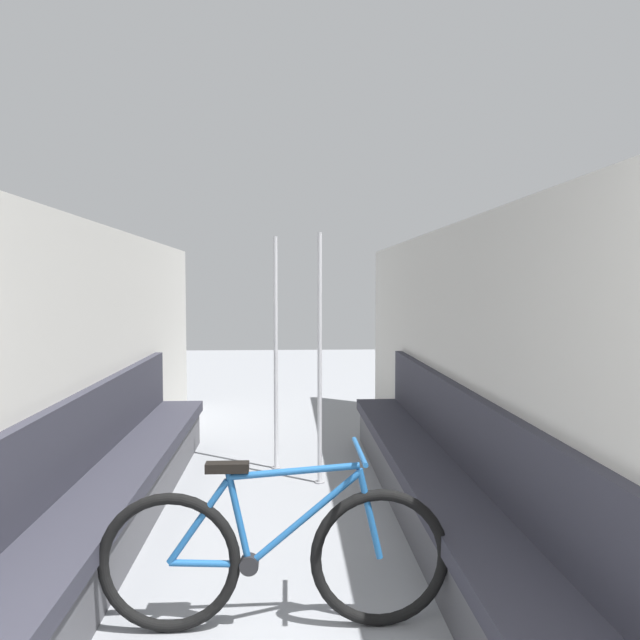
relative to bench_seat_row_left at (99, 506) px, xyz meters
name	(u,v)px	position (x,y,z in m)	size (l,w,h in m)	color
wall_left	(47,387)	(-0.25, -0.08, 0.73)	(0.10, 9.36, 2.06)	beige
wall_right	(495,384)	(2.37, -0.08, 0.73)	(0.10, 9.36, 2.06)	beige
bench_seat_row_left	(99,506)	(0.00, 0.00, 0.00)	(0.47, 5.30, 0.94)	#4C4C51
bench_seat_row_right	(448,499)	(2.12, 0.00, 0.00)	(0.47, 5.30, 0.94)	#4C4C51
bicycle	(275,556)	(1.07, -0.87, 0.05)	(1.65, 0.46, 0.86)	black
grab_pole_near	(276,357)	(1.03, 1.72, 0.69)	(0.08, 0.08, 2.04)	gray
grab_pole_far	(320,363)	(1.40, 1.29, 0.69)	(0.08, 0.08, 2.04)	gray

